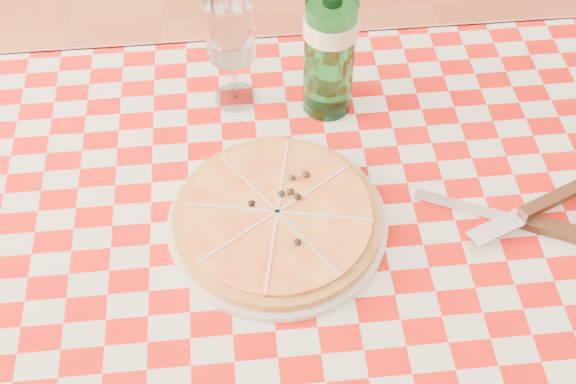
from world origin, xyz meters
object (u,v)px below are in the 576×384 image
dining_table (306,293)px  pizza_plate (277,217)px  water_bottle (330,34)px  wine_glass (232,53)px

dining_table → pizza_plate: pizza_plate is taller
water_bottle → dining_table: bearing=-102.6°
water_bottle → wine_glass: size_ratio=1.51×
water_bottle → pizza_plate: bearing=-113.3°
water_bottle → wine_glass: bearing=168.5°
pizza_plate → wine_glass: (-0.04, 0.25, 0.07)m
dining_table → water_bottle: 0.37m
dining_table → wine_glass: (-0.08, 0.30, 0.19)m
dining_table → wine_glass: wine_glass is taller
water_bottle → wine_glass: (-0.14, 0.03, -0.05)m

